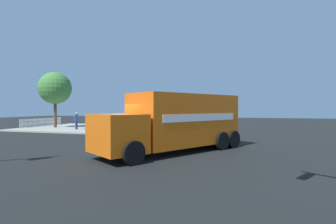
% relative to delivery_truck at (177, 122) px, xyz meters
% --- Properties ---
extents(ground_plane, '(100.00, 100.00, 0.00)m').
position_rel_delivery_truck_xyz_m(ground_plane, '(1.04, -1.84, -1.58)').
color(ground_plane, black).
extents(sidewalk_corner_near, '(11.00, 11.00, 0.14)m').
position_rel_delivery_truck_xyz_m(sidewalk_corner_near, '(-11.60, -14.47, -1.51)').
color(sidewalk_corner_near, '#9E998E').
rests_on(sidewalk_corner_near, ground).
extents(delivery_truck, '(8.39, 6.67, 3.05)m').
position_rel_delivery_truck_xyz_m(delivery_truck, '(0.00, 0.00, 0.00)').
color(delivery_truck, orange).
rests_on(delivery_truck, ground).
extents(pickup_black, '(2.48, 5.30, 1.38)m').
position_rel_delivery_truck_xyz_m(pickup_black, '(-10.09, -6.71, -0.85)').
color(pickup_black, black).
rests_on(pickup_black, ground).
extents(pedestrian_near_corner, '(0.53, 0.24, 1.74)m').
position_rel_delivery_truck_xyz_m(pedestrian_near_corner, '(-8.90, -12.92, -0.44)').
color(pedestrian_near_corner, navy).
rests_on(pedestrian_near_corner, sidewalk_corner_near).
extents(picket_fence_run, '(6.40, 0.05, 0.95)m').
position_rel_delivery_truck_xyz_m(picket_fence_run, '(-11.60, -19.73, -0.96)').
color(picket_fence_run, silver).
rests_on(picket_fence_run, sidewalk_corner_near).
extents(shade_tree_near, '(3.55, 3.55, 6.17)m').
position_rel_delivery_truck_xyz_m(shade_tree_near, '(-10.34, -16.75, 2.93)').
color(shade_tree_near, brown).
rests_on(shade_tree_near, sidewalk_corner_near).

